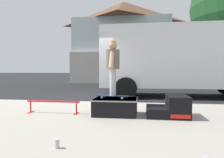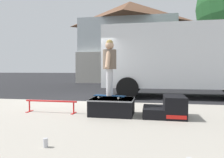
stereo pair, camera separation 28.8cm
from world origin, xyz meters
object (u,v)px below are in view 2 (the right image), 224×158
at_px(soda_can_b, 46,143).
at_px(box_truck, 185,58).
at_px(grind_rail, 51,103).
at_px(skater_kid, 110,63).
at_px(skate_box, 112,106).
at_px(skateboard, 110,96).
at_px(kicker_ramp, 168,108).

xyz_separation_m(soda_can_b, box_truck, (2.87, 6.90, 1.52)).
height_order(grind_rail, skater_kid, skater_kid).
height_order(skate_box, skateboard, skateboard).
bearing_deg(soda_can_b, grind_rail, 115.18).
relative_size(kicker_ramp, box_truck, 0.14).
bearing_deg(skate_box, skater_kid, 163.68).
bearing_deg(box_truck, kicker_ramp, -102.76).
height_order(grind_rail, skateboard, skateboard).
relative_size(kicker_ramp, soda_can_b, 7.43).
xyz_separation_m(kicker_ramp, skateboard, (-1.36, 0.02, 0.25)).
bearing_deg(skate_box, soda_can_b, -103.13).
height_order(skate_box, box_truck, box_truck).
height_order(soda_can_b, box_truck, box_truck).
relative_size(skate_box, box_truck, 0.15).
relative_size(skate_box, grind_rail, 0.76).
distance_m(kicker_ramp, skateboard, 1.38).
bearing_deg(soda_can_b, box_truck, 67.41).
relative_size(skate_box, skateboard, 1.29).
distance_m(kicker_ramp, box_truck, 4.97).
bearing_deg(grind_rail, kicker_ramp, 0.71).
height_order(grind_rail, box_truck, box_truck).
xyz_separation_m(skate_box, box_truck, (2.35, 4.66, 1.37)).
distance_m(skateboard, box_truck, 5.35).
bearing_deg(box_truck, soda_can_b, -112.59).
xyz_separation_m(grind_rail, box_truck, (3.91, 4.69, 1.35)).
bearing_deg(box_truck, skateboard, -117.51).
height_order(skate_box, grind_rail, skate_box).
xyz_separation_m(grind_rail, skater_kid, (1.50, 0.06, 1.02)).
height_order(skate_box, skater_kid, skater_kid).
bearing_deg(skater_kid, box_truck, 62.49).
distance_m(skate_box, kicker_ramp, 1.29).
bearing_deg(skater_kid, soda_can_b, -101.40).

